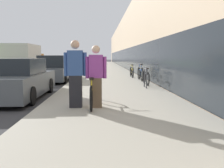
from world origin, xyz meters
name	(u,v)px	position (x,y,z in m)	size (l,w,h in m)	color
sidewalk_slab	(106,70)	(5.85, 21.00, 0.08)	(4.40, 70.00, 0.15)	#A39E8E
storefront_facade	(157,44)	(13.08, 29.00, 3.21)	(10.01, 70.00, 6.44)	tan
lawn_strip	(2,69)	(-6.67, 25.00, 0.02)	(5.24, 70.00, 0.03)	#5B9347
tandem_bicycle	(92,93)	(5.16, 1.23, 0.51)	(0.52, 2.30, 0.83)	black
person_rider	(96,76)	(5.27, 0.94, 0.99)	(0.57, 0.22, 1.67)	brown
person_bystander	(76,74)	(4.72, 0.97, 1.06)	(0.61, 0.24, 1.80)	black
bike_rack_hoop	(145,76)	(7.34, 5.12, 0.66)	(0.05, 0.60, 0.84)	#4C4C51
cruiser_bike_nearest	(146,77)	(7.57, 6.25, 0.51)	(0.52, 1.64, 0.84)	black
cruiser_bike_middle	(140,73)	(7.63, 8.40, 0.55)	(0.52, 1.86, 0.96)	black
cruiser_bike_farthest	(132,72)	(7.39, 10.56, 0.51)	(0.52, 1.69, 0.86)	black
parked_sedan_curbside	(18,80)	(2.37, 3.42, 0.67)	(1.89, 4.63, 1.45)	#4C5156
vintage_roadster_curbside	(54,70)	(2.52, 9.50, 0.70)	(1.84, 4.24, 1.57)	#4C5156
moving_truck	(24,58)	(-2.17, 19.14, 1.35)	(2.53, 6.30, 2.65)	orange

